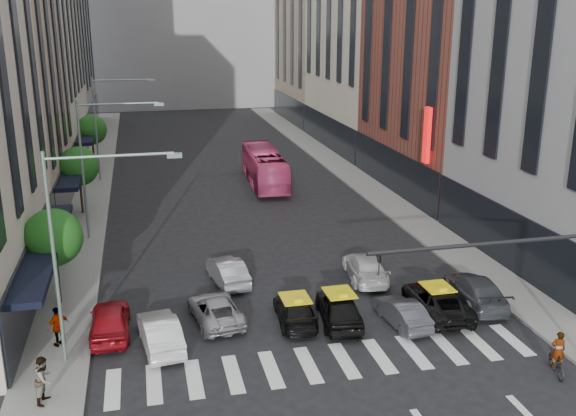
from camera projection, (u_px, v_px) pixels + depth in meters
ground at (342, 381)px, 25.90m from camera, size 160.00×160.00×0.00m
sidewalk_left at (91, 199)px, 51.36m from camera, size 3.00×96.00×0.15m
sidewalk_right at (362, 183)px, 56.36m from camera, size 3.00×96.00×0.15m
building_left_d at (50, 8)px, 78.51m from camera, size 8.00×18.00×30.00m
building_right_b at (446, 31)px, 51.04m from camera, size 8.00×18.00×26.00m
building_right_d at (317, 17)px, 86.20m from camera, size 8.00×18.00×28.00m
tree_near at (53, 238)px, 31.61m from camera, size 2.88×2.88×4.95m
tree_mid at (79, 166)px, 46.53m from camera, size 2.88×2.88×4.95m
tree_far at (92, 130)px, 61.45m from camera, size 2.88×2.88×4.95m
streetlamp_near at (76, 230)px, 25.75m from camera, size 5.38×0.25×9.00m
streetlamp_mid at (97, 151)px, 40.67m from camera, size 5.38×0.25×9.00m
streetlamp_far at (106, 115)px, 55.59m from camera, size 5.38×0.25×9.00m
traffic_signal at (538, 271)px, 25.36m from camera, size 10.10×0.20×6.00m
liberty_sign at (427, 135)px, 45.57m from camera, size 0.30×0.70×4.00m
car_red at (110, 320)px, 29.43m from camera, size 1.78×4.41×1.50m
car_white_front at (160, 332)px, 28.37m from camera, size 2.09×4.55×1.45m
car_silver at (216, 309)px, 30.78m from camera, size 2.68×4.76×1.25m
taxi_left at (295, 310)px, 30.69m from camera, size 2.06×4.40×1.24m
taxi_center at (339, 308)px, 30.59m from camera, size 2.37×4.71×1.54m
car_grey_mid at (402, 312)px, 30.48m from camera, size 1.69×3.92×1.26m
taxi_right at (436, 301)px, 31.52m from camera, size 2.73×5.26×1.42m
car_grey_curb at (475, 290)px, 32.67m from camera, size 2.66×5.30×1.48m
car_row2_left at (227, 271)px, 35.20m from camera, size 2.07×4.46×1.41m
car_row2_right at (365, 267)px, 35.74m from camera, size 2.59×5.03×1.40m
bus at (264, 167)px, 55.58m from camera, size 3.11×11.32×3.12m
motorcycle at (556, 363)px, 26.32m from camera, size 1.12×1.89×0.94m
rider at (560, 335)px, 25.94m from camera, size 0.69×0.55×1.64m
pedestrian_near at (44, 379)px, 24.00m from camera, size 0.94×1.08×1.88m
pedestrian_far at (58, 326)px, 28.15m from camera, size 1.11×1.02×1.82m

